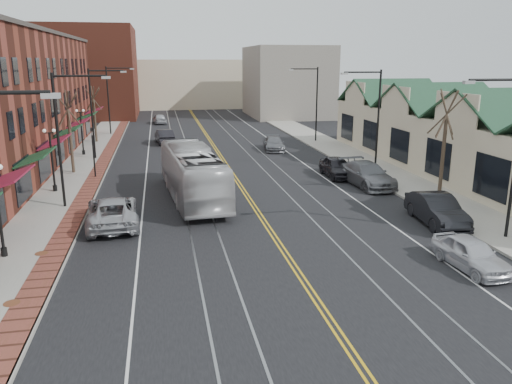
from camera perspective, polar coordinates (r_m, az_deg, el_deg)
name	(u,v)px	position (r m, az deg, el deg)	size (l,w,h in m)	color
ground	(328,318)	(18.34, 8.25, -14.08)	(160.00, 160.00, 0.00)	black
sidewalk_left	(68,191)	(36.77, -20.72, 0.07)	(4.00, 120.00, 0.15)	gray
sidewalk_right	(392,177)	(40.20, 15.24, 1.71)	(4.00, 120.00, 0.15)	gray
building_right	(464,146)	(42.76, 22.72, 4.88)	(8.00, 36.00, 4.60)	beige
backdrop_left	(91,72)	(85.78, -18.38, 12.85)	(14.00, 18.00, 14.00)	maroon
backdrop_mid	(187,83)	(100.36, -7.91, 12.19)	(22.00, 14.00, 9.00)	beige
backdrop_right	(287,82)	(82.77, 3.55, 12.47)	(12.00, 16.00, 11.00)	slate
streetlight_l_1	(65,127)	(31.83, -20.98, 6.99)	(3.33, 0.25, 8.00)	black
streetlight_l_2	(96,104)	(47.59, -17.78, 9.53)	(3.33, 0.25, 8.00)	black
streetlight_l_3	(112,93)	(63.47, -16.16, 10.80)	(3.33, 0.25, 8.00)	black
streetlight_r_0	(510,142)	(27.10, 27.04, 5.15)	(3.33, 0.25, 8.00)	black
streetlight_r_1	(373,110)	(40.82, 13.26, 9.08)	(3.33, 0.25, 8.00)	black
streetlight_r_2	(313,96)	(55.77, 6.53, 10.80)	(3.33, 0.25, 8.00)	black
lamppost_l_2	(52,162)	(36.47, -22.26, 3.24)	(0.84, 0.28, 4.27)	black
lamppost_l_3	(82,133)	(50.09, -19.28, 6.38)	(0.84, 0.28, 4.27)	black
tree_left_near	(70,130)	(42.04, -20.51, 6.62)	(1.78, 1.37, 6.48)	#382B21
tree_left_far	(94,113)	(57.81, -17.99, 8.58)	(1.66, 1.28, 6.02)	#382B21
tree_right_mid	(444,141)	(34.61, 20.71, 5.43)	(1.90, 1.46, 6.93)	#382B21
manhole_mid	(12,303)	(20.87, -26.13, -11.33)	(0.60, 0.60, 0.02)	#592D19
manhole_far	(42,253)	(25.33, -23.30, -6.45)	(0.60, 0.60, 0.02)	#592D19
traffic_signal	(93,148)	(39.97, -18.12, 4.75)	(0.18, 0.15, 3.80)	black
transit_bus	(193,174)	(32.77, -7.27, 2.10)	(2.82, 12.06, 3.36)	silver
parked_suv	(113,211)	(28.46, -16.07, -2.15)	(2.67, 5.80, 1.61)	#ABADB2
parked_car_a	(471,254)	(23.73, 23.37, -6.48)	(1.65, 4.10, 1.40)	silver
parked_car_b	(437,210)	(29.34, 19.95, -1.91)	(1.76, 5.05, 1.66)	black
parked_car_c	(367,174)	(36.94, 12.60, 1.97)	(2.37, 5.83, 1.69)	slate
parked_car_d	(337,167)	(39.40, 9.23, 2.84)	(1.85, 4.59, 1.56)	black
distant_car_left	(164,136)	(55.75, -10.42, 6.26)	(1.66, 4.75, 1.56)	black
distant_car_right	(274,144)	(50.64, 2.06, 5.54)	(1.91, 4.70, 1.36)	slate
distant_car_far	(159,119)	(73.83, -10.99, 8.23)	(1.70, 4.22, 1.44)	#ABACB2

